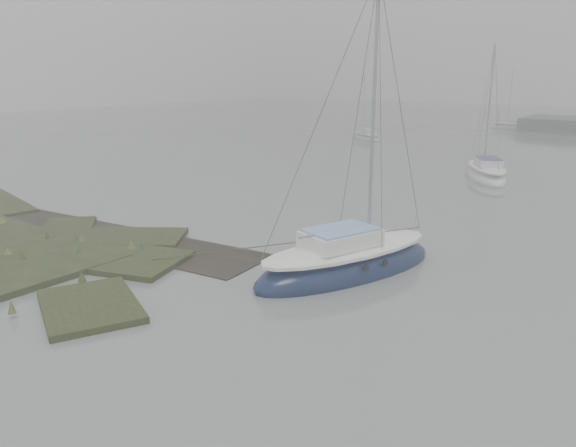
% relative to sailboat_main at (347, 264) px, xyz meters
% --- Properties ---
extents(ground, '(160.00, 160.00, 0.00)m').
position_rel_sailboat_main_xyz_m(ground, '(-4.77, 23.55, -0.32)').
color(ground, slate).
rests_on(ground, ground).
extents(sailboat_main, '(4.55, 7.62, 10.22)m').
position_rel_sailboat_main_xyz_m(sailboat_main, '(0.00, 0.00, 0.00)').
color(sailboat_main, '#0C1734').
rests_on(sailboat_main, ground).
extents(sailboat_white, '(4.93, 6.43, 8.82)m').
position_rel_sailboat_main_xyz_m(sailboat_white, '(-1.88, 19.96, -0.04)').
color(sailboat_white, silver).
rests_on(sailboat_white, ground).
extents(sailboat_far_a, '(5.04, 4.01, 6.98)m').
position_rel_sailboat_main_xyz_m(sailboat_far_a, '(-18.26, 33.84, -0.10)').
color(sailboat_far_a, '#AAAEB4').
rests_on(sailboat_far_a, ground).
extents(sailboat_far_c, '(5.30, 2.14, 7.31)m').
position_rel_sailboat_main_xyz_m(sailboat_far_c, '(-9.62, 53.34, -0.09)').
color(sailboat_far_c, '#9FA3A9').
rests_on(sailboat_far_c, ground).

